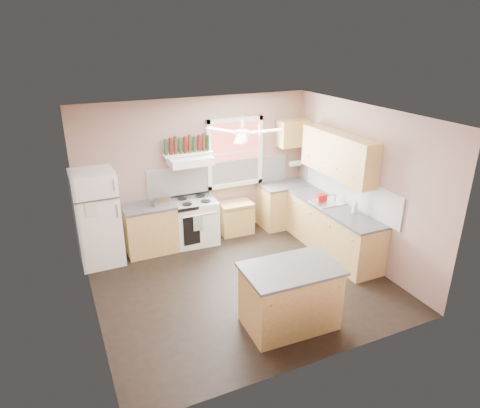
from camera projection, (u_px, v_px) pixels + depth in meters
name	position (u px, v px, depth m)	size (l,w,h in m)	color
floor	(242.00, 283.00, 6.93)	(4.50, 4.50, 0.00)	black
ceiling	(242.00, 116.00, 5.92)	(4.50, 4.50, 0.00)	white
wall_back	(198.00, 169.00, 8.13)	(4.50, 0.05, 2.70)	#8C6C5F
wall_right	(363.00, 185.00, 7.30)	(0.05, 4.00, 2.70)	#8C6C5F
wall_left	(83.00, 233.00, 5.55)	(0.05, 4.00, 2.70)	#8C6C5F
backsplash_back	(221.00, 175.00, 8.34)	(2.90, 0.03, 0.55)	white
backsplash_right	(349.00, 189.00, 7.60)	(0.03, 2.60, 0.55)	white
window_view	(235.00, 153.00, 8.29)	(1.00, 0.02, 1.20)	maroon
window_frame	(235.00, 153.00, 8.27)	(1.16, 0.07, 1.36)	white
refrigerator	(97.00, 218.00, 7.27)	(0.71, 0.69, 1.67)	white
base_cabinet_left	(150.00, 229.00, 7.79)	(0.90, 0.60, 0.86)	#A58144
counter_left	(148.00, 207.00, 7.63)	(0.92, 0.62, 0.04)	#444447
toaster	(162.00, 200.00, 7.61)	(0.28, 0.16, 0.18)	silver
stove	(195.00, 221.00, 8.12)	(0.81, 0.64, 0.86)	white
range_hood	(190.00, 160.00, 7.71)	(0.78, 0.50, 0.14)	white
bottle_shelf	(188.00, 153.00, 7.77)	(0.90, 0.26, 0.03)	white
cart	(236.00, 218.00, 8.54)	(0.65, 0.43, 0.65)	#A58144
base_cabinet_corner	(284.00, 205.00, 8.87)	(1.00, 0.60, 0.86)	#A58144
base_cabinet_right	(332.00, 230.00, 7.77)	(0.60, 2.20, 0.86)	#A58144
counter_corner	(285.00, 185.00, 8.71)	(1.02, 0.62, 0.04)	#444447
counter_right	(334.00, 207.00, 7.60)	(0.62, 2.22, 0.04)	#444447
sink	(327.00, 203.00, 7.76)	(0.55, 0.45, 0.03)	silver
faucet	(335.00, 197.00, 7.79)	(0.03, 0.03, 0.14)	silver
upper_cabinet_right	(338.00, 155.00, 7.48)	(0.33, 1.80, 0.76)	#A58144
upper_cabinet_corner	(293.00, 133.00, 8.51)	(0.60, 0.33, 0.52)	#A58144
paper_towel	(295.00, 163.00, 8.82)	(0.12, 0.12, 0.26)	white
island	(290.00, 298.00, 5.79)	(1.21, 0.76, 0.86)	#A58144
island_top	(291.00, 269.00, 5.62)	(1.28, 0.83, 0.04)	#444447
ceiling_fan_hub	(242.00, 133.00, 6.01)	(0.20, 0.20, 0.08)	white
soap_bottle	(355.00, 206.00, 7.25)	(0.10, 0.10, 0.25)	silver
red_caddy	(321.00, 197.00, 7.87)	(0.18, 0.12, 0.10)	#B2130F
wine_bottles	(187.00, 145.00, 7.71)	(0.86, 0.06, 0.31)	#143819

